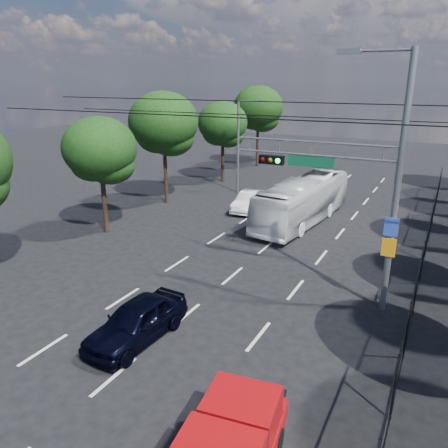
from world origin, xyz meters
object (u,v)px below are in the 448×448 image
Objects in this scene: signal_mast at (363,173)px; white_bus at (303,201)px; white_van at (250,201)px; navy_hatchback at (137,321)px.

signal_mast reaches higher than white_bus.
white_van is (-8.90, 9.92, -4.59)m from signal_mast.
navy_hatchback is at bearing -83.29° from white_van.
white_bus is at bearing 118.53° from signal_mast.
white_van is (-3.95, 0.80, -0.73)m from white_bus.
signal_mast reaches higher than white_van.
white_bus is (0.95, 15.17, 0.68)m from navy_hatchback.
signal_mast is 11.07m from white_bus.
signal_mast is at bearing -52.02° from white_van.
navy_hatchback is (-5.90, -6.05, -4.54)m from signal_mast.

